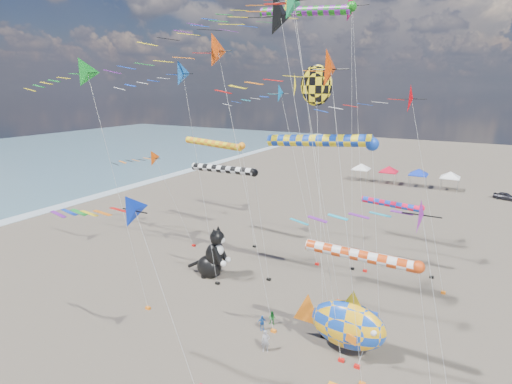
{
  "coord_description": "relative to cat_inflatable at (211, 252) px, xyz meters",
  "views": [
    {
      "loc": [
        12.22,
        -13.0,
        16.88
      ],
      "look_at": [
        -1.66,
        12.0,
        9.39
      ],
      "focal_mm": 28.0,
      "sensor_mm": 36.0,
      "label": 1
    }
  ],
  "objects": [
    {
      "name": "delta_kite_6",
      "position": [
        -10.29,
        4.95,
        6.76
      ],
      "size": [
        9.74,
        1.89,
        10.49
      ],
      "color": "#EB4F08",
      "rests_on": "ground"
    },
    {
      "name": "angelfish_kite",
      "position": [
        10.03,
        -1.88,
        14.45
      ],
      "size": [
        3.74,
        3.02,
        18.35
      ],
      "color": "yellow",
      "rests_on": "ground"
    },
    {
      "name": "delta_kite_0",
      "position": [
        8.33,
        7.8,
        21.12
      ],
      "size": [
        16.21,
        3.25,
        25.41
      ],
      "color": "#DB0D62",
      "rests_on": "ground"
    },
    {
      "name": "tent_row",
      "position": [
        9.2,
        45.53,
        0.71
      ],
      "size": [
        19.2,
        4.2,
        3.8
      ],
      "color": "white",
      "rests_on": "ground"
    },
    {
      "name": "windsock_1",
      "position": [
        5.61,
        7.69,
        20.86
      ],
      "size": [
        10.27,
        0.87,
        23.82
      ],
      "color": "#178017",
      "rests_on": "ground"
    },
    {
      "name": "delta_kite_5",
      "position": [
        6.07,
        -15.36,
        8.73
      ],
      "size": [
        10.18,
        1.66,
        12.41
      ],
      "color": "#0B2CBB",
      "rests_on": "ground"
    },
    {
      "name": "delta_kite_9",
      "position": [
        2.5,
        7.03,
        13.61
      ],
      "size": [
        10.45,
        1.89,
        17.35
      ],
      "color": "#0A78C6",
      "rests_on": "ground"
    },
    {
      "name": "kite_bag_2",
      "position": [
        14.47,
        0.45,
        -2.29
      ],
      "size": [
        0.9,
        0.44,
        0.3
      ],
      "primitive_type": "cube",
      "color": "blue",
      "rests_on": "ground"
    },
    {
      "name": "cat_inflatable",
      "position": [
        0.0,
        0.0,
        0.0
      ],
      "size": [
        3.78,
        2.16,
        4.88
      ],
      "primitive_type": null,
      "rotation": [
        0.0,
        0.0,
        0.1
      ],
      "color": "black",
      "rests_on": "ground"
    },
    {
      "name": "fish_inflatable",
      "position": [
        14.05,
        -4.87,
        -0.29
      ],
      "size": [
        6.46,
        2.16,
        4.63
      ],
      "color": "blue",
      "rests_on": "ground"
    },
    {
      "name": "delta_kite_4",
      "position": [
        12.12,
        -7.23,
        15.15
      ],
      "size": [
        9.87,
        2.19,
        18.99
      ],
      "color": "#EF4105",
      "rests_on": "ground"
    },
    {
      "name": "child_blue",
      "position": [
        8.03,
        -5.19,
        -1.86
      ],
      "size": [
        0.7,
        0.65,
        1.16
      ],
      "primitive_type": "imported",
      "rotation": [
        0.0,
        0.0,
        0.7
      ],
      "color": "#1F56AC",
      "rests_on": "ground"
    },
    {
      "name": "delta_kite_8",
      "position": [
        14.86,
        6.87,
        13.4
      ],
      "size": [
        11.51,
        2.58,
        17.38
      ],
      "color": "red",
      "rests_on": "ground"
    },
    {
      "name": "delta_kite_1",
      "position": [
        17.14,
        -8.95,
        8.83
      ],
      "size": [
        8.59,
        1.83,
        12.53
      ],
      "color": "purple",
      "rests_on": "ground"
    },
    {
      "name": "windsock_4",
      "position": [
        13.98,
        9.45,
        3.99
      ],
      "size": [
        7.01,
        0.61,
        6.79
      ],
      "color": "#EE1038",
      "rests_on": "ground"
    },
    {
      "name": "child_green",
      "position": [
        8.39,
        -4.25,
        -1.91
      ],
      "size": [
        0.59,
        0.51,
        1.07
      ],
      "primitive_type": "imported",
      "rotation": [
        0.0,
        0.0,
        0.22
      ],
      "color": "#197426",
      "rests_on": "ground"
    },
    {
      "name": "windsock_0",
      "position": [
        0.59,
        1.82,
        7.3
      ],
      "size": [
        8.2,
        0.71,
        10.16
      ],
      "color": "black",
      "rests_on": "ground"
    },
    {
      "name": "parked_car",
      "position": [
        24.84,
        43.53,
        -1.87
      ],
      "size": [
        3.62,
        2.3,
        1.15
      ],
      "primitive_type": "imported",
      "rotation": [
        0.0,
        0.0,
        1.27
      ],
      "color": "#26262D",
      "rests_on": "ground"
    },
    {
      "name": "windsock_2",
      "position": [
        15.3,
        -6.58,
        5.31
      ],
      "size": [
        7.88,
        0.69,
        8.15
      ],
      "color": "#D33E0E",
      "rests_on": "ground"
    },
    {
      "name": "delta_kite_2",
      "position": [
        -2.29,
        -1.05,
        15.3
      ],
      "size": [
        10.07,
        2.21,
        19.15
      ],
      "color": "blue",
      "rests_on": "ground"
    },
    {
      "name": "delta_kite_7",
      "position": [
        7.42,
        -2.55,
        18.78
      ],
      "size": [
        16.06,
        3.02,
        22.97
      ],
      "color": "black",
      "rests_on": "ground"
    },
    {
      "name": "windsock_5",
      "position": [
        -4.69,
        7.97,
        8.53
      ],
      "size": [
        8.98,
        0.77,
        11.41
      ],
      "color": "orange",
      "rests_on": "ground"
    },
    {
      "name": "delta_kite_12",
      "position": [
        10.47,
        -5.75,
        18.98
      ],
      "size": [
        10.95,
        2.49,
        22.93
      ],
      "color": "#1D9852",
      "rests_on": "ground"
    },
    {
      "name": "windsock_3",
      "position": [
        10.32,
        -0.25,
        10.72
      ],
      "size": [
        9.49,
        0.91,
        13.65
      ],
      "color": "#123EBA",
      "rests_on": "ground"
    },
    {
      "name": "delta_kite_10",
      "position": [
        6.47,
        1.2,
        20.58
      ],
      "size": [
        13.55,
        2.54,
        24.57
      ],
      "color": "yellow",
      "rests_on": "ground"
    },
    {
      "name": "delta_kite_11",
      "position": [
        -4.78,
        -7.1,
        15.22
      ],
      "size": [
        10.24,
        2.19,
        19.07
      ],
      "color": "#149327",
      "rests_on": "ground"
    },
    {
      "name": "delta_kite_3",
      "position": [
        2.89,
        -5.03,
        16.64
      ],
      "size": [
        15.28,
        2.48,
        20.63
      ],
      "color": "#F14D0E",
      "rests_on": "ground"
    },
    {
      "name": "person_adult",
      "position": [
        9.39,
        -7.2,
        -1.66
      ],
      "size": [
        0.67,
        0.6,
        1.55
      ],
      "primitive_type": "imported",
      "rotation": [
        0.0,
        0.0,
        0.5
      ],
      "color": "gray",
      "rests_on": "ground"
    }
  ]
}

